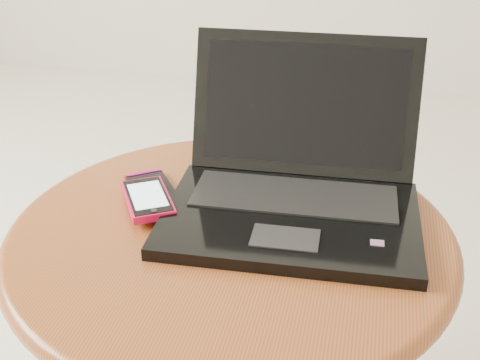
# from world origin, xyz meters

# --- Properties ---
(table) EXTENTS (0.61, 0.61, 0.48)m
(table) POSITION_xyz_m (-0.01, 0.02, 0.38)
(table) COLOR #4C260D
(table) RESTS_ON ground
(laptop) EXTENTS (0.35, 0.32, 0.22)m
(laptop) POSITION_xyz_m (0.06, 0.09, 0.52)
(laptop) COLOR black
(laptop) RESTS_ON table
(phone_black) EXTENTS (0.11, 0.12, 0.01)m
(phone_black) POSITION_xyz_m (-0.15, 0.09, 0.49)
(phone_black) COLOR black
(phone_black) RESTS_ON table
(phone_pink) EXTENTS (0.11, 0.12, 0.01)m
(phone_pink) POSITION_xyz_m (-0.14, 0.05, 0.50)
(phone_pink) COLOR #D00B3D
(phone_pink) RESTS_ON phone_black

